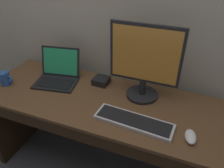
# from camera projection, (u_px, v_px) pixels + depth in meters

# --- Properties ---
(ground_plane) EXTENTS (14.00, 14.00, 0.00)m
(ground_plane) POSITION_uv_depth(u_px,v_px,m) (100.00, 166.00, 1.89)
(ground_plane) COLOR #4C4C51
(desk) EXTENTS (1.64, 0.61, 0.73)m
(desk) POSITION_uv_depth(u_px,v_px,m) (97.00, 124.00, 1.61)
(desk) COLOR brown
(desk) RESTS_ON ground
(laptop_black) EXTENTS (0.35, 0.32, 0.23)m
(laptop_black) POSITION_uv_depth(u_px,v_px,m) (57.00, 75.00, 1.66)
(laptop_black) COLOR black
(laptop_black) RESTS_ON desk
(external_monitor) EXTENTS (0.45, 0.22, 0.51)m
(external_monitor) POSITION_uv_depth(u_px,v_px,m) (144.00, 64.00, 1.38)
(external_monitor) COLOR black
(external_monitor) RESTS_ON desk
(wired_keyboard) EXTENTS (0.47, 0.17, 0.02)m
(wired_keyboard) POSITION_uv_depth(u_px,v_px,m) (134.00, 121.00, 1.29)
(wired_keyboard) COLOR #BCBCC1
(wired_keyboard) RESTS_ON desk
(computer_mouse) EXTENTS (0.08, 0.12, 0.04)m
(computer_mouse) POSITION_uv_depth(u_px,v_px,m) (190.00, 137.00, 1.18)
(computer_mouse) COLOR white
(computer_mouse) RESTS_ON desk
(external_drive_box) EXTENTS (0.11, 0.11, 0.05)m
(external_drive_box) POSITION_uv_depth(u_px,v_px,m) (101.00, 81.00, 1.64)
(external_drive_box) COLOR black
(external_drive_box) RESTS_ON desk
(coffee_mug) EXTENTS (0.11, 0.07, 0.10)m
(coffee_mug) POSITION_uv_depth(u_px,v_px,m) (5.00, 79.00, 1.61)
(coffee_mug) COLOR #28519E
(coffee_mug) RESTS_ON desk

